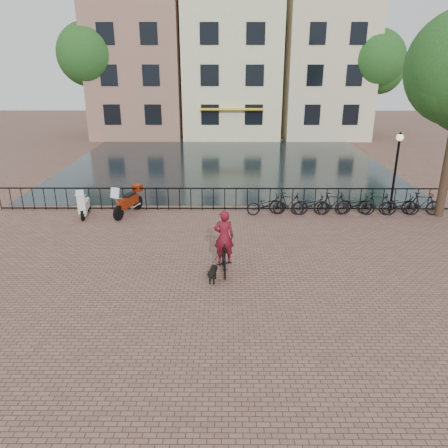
{
  "coord_description": "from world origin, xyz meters",
  "views": [
    {
      "loc": [
        0.08,
        -10.46,
        6.23
      ],
      "look_at": [
        0.0,
        3.0,
        1.2
      ],
      "focal_mm": 35.0,
      "sensor_mm": 36.0,
      "label": 1
    }
  ],
  "objects_px": {
    "dog": "(213,274)",
    "motorcycle": "(128,198)",
    "scooter": "(84,201)",
    "lamp_post": "(397,160)",
    "cyclist": "(224,245)"
  },
  "relations": [
    {
      "from": "lamp_post",
      "to": "dog",
      "type": "distance_m",
      "value": 10.07
    },
    {
      "from": "cyclist",
      "to": "dog",
      "type": "height_order",
      "value": "cyclist"
    },
    {
      "from": "lamp_post",
      "to": "motorcycle",
      "type": "height_order",
      "value": "lamp_post"
    },
    {
      "from": "scooter",
      "to": "motorcycle",
      "type": "bearing_deg",
      "value": -1.87
    },
    {
      "from": "dog",
      "to": "motorcycle",
      "type": "height_order",
      "value": "motorcycle"
    },
    {
      "from": "dog",
      "to": "motorcycle",
      "type": "distance_m",
      "value": 7.23
    },
    {
      "from": "dog",
      "to": "motorcycle",
      "type": "xyz_separation_m",
      "value": [
        -3.82,
        6.12,
        0.47
      ]
    },
    {
      "from": "cyclist",
      "to": "scooter",
      "type": "bearing_deg",
      "value": -45.18
    },
    {
      "from": "motorcycle",
      "to": "lamp_post",
      "type": "bearing_deg",
      "value": 21.04
    },
    {
      "from": "lamp_post",
      "to": "cyclist",
      "type": "distance_m",
      "value": 9.29
    },
    {
      "from": "cyclist",
      "to": "dog",
      "type": "distance_m",
      "value": 0.97
    },
    {
      "from": "scooter",
      "to": "lamp_post",
      "type": "bearing_deg",
      "value": -6.54
    },
    {
      "from": "motorcycle",
      "to": "scooter",
      "type": "bearing_deg",
      "value": -153.52
    },
    {
      "from": "lamp_post",
      "to": "cyclist",
      "type": "relative_size",
      "value": 1.45
    },
    {
      "from": "cyclist",
      "to": "motorcycle",
      "type": "distance_m",
      "value": 6.87
    }
  ]
}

